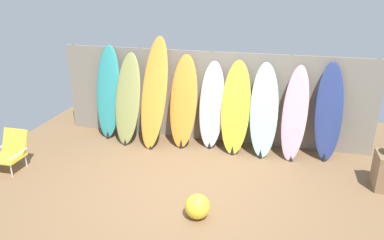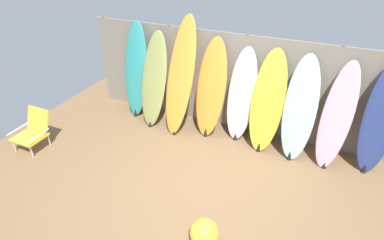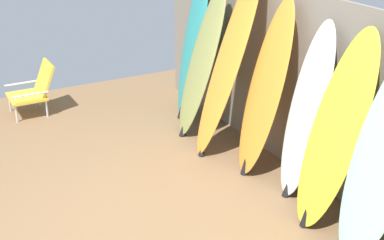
# 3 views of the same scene
# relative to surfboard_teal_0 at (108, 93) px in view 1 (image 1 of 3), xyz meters

# --- Properties ---
(ground) EXTENTS (7.68, 7.68, 0.00)m
(ground) POSITION_rel_surfboard_teal_0_xyz_m (2.05, -1.73, -0.92)
(ground) COLOR brown
(fence_back) EXTENTS (6.08, 0.11, 1.80)m
(fence_back) POSITION_rel_surfboard_teal_0_xyz_m (2.05, 0.28, -0.02)
(fence_back) COLOR gray
(fence_back) RESTS_ON ground
(surfboard_teal_0) EXTENTS (0.59, 0.48, 1.86)m
(surfboard_teal_0) POSITION_rel_surfboard_teal_0_xyz_m (0.00, 0.00, 0.00)
(surfboard_teal_0) COLOR teal
(surfboard_teal_0) RESTS_ON ground
(surfboard_olive_1) EXTENTS (0.56, 0.63, 1.76)m
(surfboard_olive_1) POSITION_rel_surfboard_teal_0_xyz_m (0.48, -0.14, -0.05)
(surfboard_olive_1) COLOR olive
(surfboard_olive_1) RESTS_ON ground
(surfboard_orange_2) EXTENTS (0.60, 0.79, 2.07)m
(surfboard_orange_2) POSITION_rel_surfboard_teal_0_xyz_m (1.03, -0.14, 0.10)
(surfboard_orange_2) COLOR orange
(surfboard_orange_2) RESTS_ON ground
(surfboard_orange_3) EXTENTS (0.57, 0.52, 1.76)m
(surfboard_orange_3) POSITION_rel_surfboard_teal_0_xyz_m (1.58, -0.07, -0.06)
(surfboard_orange_3) COLOR orange
(surfboard_orange_3) RESTS_ON ground
(surfboard_white_4) EXTENTS (0.52, 0.41, 1.65)m
(surfboard_white_4) POSITION_rel_surfboard_teal_0_xyz_m (2.12, 0.01, -0.11)
(surfboard_white_4) COLOR white
(surfboard_white_4) RESTS_ON ground
(surfboard_yellow_5) EXTENTS (0.54, 0.57, 1.69)m
(surfboard_yellow_5) POSITION_rel_surfboard_teal_0_xyz_m (2.58, -0.07, -0.09)
(surfboard_yellow_5) COLOR yellow
(surfboard_yellow_5) RESTS_ON ground
(surfboard_seafoam_6) EXTENTS (0.56, 0.61, 1.68)m
(surfboard_seafoam_6) POSITION_rel_surfboard_teal_0_xyz_m (3.10, -0.09, -0.09)
(surfboard_seafoam_6) COLOR #9ED6BC
(surfboard_seafoam_6) RESTS_ON ground
(surfboard_pink_7) EXTENTS (0.51, 0.63, 1.66)m
(surfboard_pink_7) POSITION_rel_surfboard_teal_0_xyz_m (3.64, -0.08, -0.11)
(surfboard_pink_7) COLOR pink
(surfboard_pink_7) RESTS_ON ground
(surfboard_navy_8) EXTENTS (0.52, 0.49, 1.75)m
(surfboard_navy_8) POSITION_rel_surfboard_teal_0_xyz_m (4.22, 0.00, -0.06)
(surfboard_navy_8) COLOR navy
(surfboard_navy_8) RESTS_ON ground
(beach_chair) EXTENTS (0.50, 0.56, 0.65)m
(beach_chair) POSITION_rel_surfboard_teal_0_xyz_m (-1.05, -1.71, -0.60)
(beach_chair) COLOR silver
(beach_chair) RESTS_ON ground
(beach_ball) EXTENTS (0.35, 0.35, 0.35)m
(beach_ball) POSITION_rel_surfboard_teal_0_xyz_m (2.39, -2.36, -0.75)
(beach_ball) COLOR yellow
(beach_ball) RESTS_ON ground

